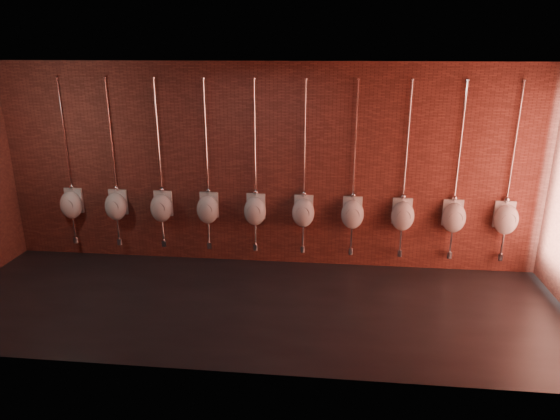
{
  "coord_description": "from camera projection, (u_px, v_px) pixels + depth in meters",
  "views": [
    {
      "loc": [
        1.02,
        -6.06,
        3.41
      ],
      "look_at": [
        0.28,
        0.9,
        1.1
      ],
      "focal_mm": 32.0,
      "sensor_mm": 36.0,
      "label": 1
    }
  ],
  "objects": [
    {
      "name": "ground",
      "position": [
        253.0,
        305.0,
        6.89
      ],
      "size": [
        8.5,
        8.5,
        0.0
      ],
      "primitive_type": "plane",
      "color": "black",
      "rests_on": "ground"
    },
    {
      "name": "room_shell",
      "position": [
        250.0,
        163.0,
        6.26
      ],
      "size": [
        8.54,
        3.04,
        3.22
      ],
      "color": "black",
      "rests_on": "ground"
    },
    {
      "name": "urinal_0",
      "position": [
        71.0,
        204.0,
        8.23
      ],
      "size": [
        0.37,
        0.32,
        2.71
      ],
      "color": "white",
      "rests_on": "ground"
    },
    {
      "name": "urinal_1",
      "position": [
        116.0,
        205.0,
        8.15
      ],
      "size": [
        0.37,
        0.32,
        2.71
      ],
      "color": "white",
      "rests_on": "ground"
    },
    {
      "name": "urinal_2",
      "position": [
        161.0,
        207.0,
        8.07
      ],
      "size": [
        0.37,
        0.32,
        2.71
      ],
      "color": "white",
      "rests_on": "ground"
    },
    {
      "name": "urinal_3",
      "position": [
        208.0,
        208.0,
        8.0
      ],
      "size": [
        0.37,
        0.32,
        2.71
      ],
      "color": "white",
      "rests_on": "ground"
    },
    {
      "name": "urinal_4",
      "position": [
        255.0,
        210.0,
        7.92
      ],
      "size": [
        0.37,
        0.32,
        2.71
      ],
      "color": "white",
      "rests_on": "ground"
    },
    {
      "name": "urinal_5",
      "position": [
        303.0,
        212.0,
        7.84
      ],
      "size": [
        0.37,
        0.32,
        2.71
      ],
      "color": "white",
      "rests_on": "ground"
    },
    {
      "name": "urinal_6",
      "position": [
        352.0,
        213.0,
        7.77
      ],
      "size": [
        0.37,
        0.32,
        2.71
      ],
      "color": "white",
      "rests_on": "ground"
    },
    {
      "name": "urinal_7",
      "position": [
        403.0,
        215.0,
        7.69
      ],
      "size": [
        0.37,
        0.32,
        2.71
      ],
      "color": "white",
      "rests_on": "ground"
    },
    {
      "name": "urinal_8",
      "position": [
        454.0,
        217.0,
        7.61
      ],
      "size": [
        0.37,
        0.32,
        2.71
      ],
      "color": "white",
      "rests_on": "ground"
    },
    {
      "name": "urinal_9",
      "position": [
        506.0,
        218.0,
        7.53
      ],
      "size": [
        0.37,
        0.32,
        2.71
      ],
      "color": "white",
      "rests_on": "ground"
    }
  ]
}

